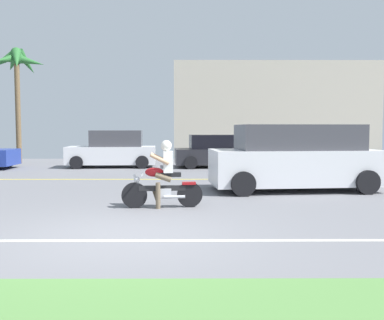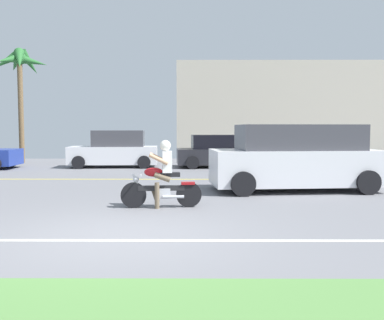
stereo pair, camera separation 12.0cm
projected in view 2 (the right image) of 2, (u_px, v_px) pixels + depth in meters
name	position (u px, v px, depth m)	size (l,w,h in m)	color
ground	(143.00, 204.00, 10.06)	(56.00, 30.00, 0.04)	slate
lane_line_near	(118.00, 240.00, 6.74)	(50.40, 0.12, 0.01)	silver
lane_line_far	(160.00, 179.00, 14.86)	(50.40, 0.12, 0.01)	yellow
motorcyclist	(162.00, 179.00, 9.52)	(1.76, 0.58, 1.47)	black
suv_nearby	(296.00, 158.00, 12.14)	(4.89, 2.44, 1.83)	silver
parked_car_1	(115.00, 150.00, 19.50)	(3.96, 2.00, 1.64)	silver
parked_car_2	(225.00, 152.00, 19.53)	(4.52, 2.27, 1.44)	#232328
palm_tree_0	(19.00, 67.00, 21.47)	(2.70, 2.55, 5.66)	brown
building_far	(275.00, 110.00, 27.77)	(12.38, 4.00, 5.73)	beige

